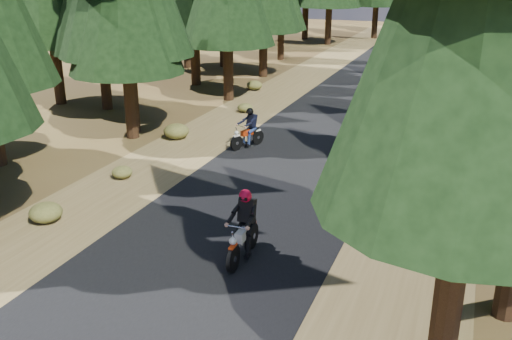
{
  "coord_description": "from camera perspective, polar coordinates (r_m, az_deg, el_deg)",
  "views": [
    {
      "loc": [
        5.64,
        -13.0,
        6.75
      ],
      "look_at": [
        0.0,
        1.5,
        1.1
      ],
      "focal_mm": 40.0,
      "sensor_mm": 36.0,
      "label": 1
    }
  ],
  "objects": [
    {
      "name": "road",
      "position": [
        20.03,
        3.63,
        0.24
      ],
      "size": [
        6.0,
        100.0,
        0.01
      ],
      "primitive_type": "cube",
      "color": "black",
      "rests_on": "ground"
    },
    {
      "name": "rider_lead",
      "position": [
        13.71,
        -1.31,
        -6.76
      ],
      "size": [
        0.63,
        1.96,
        1.74
      ],
      "rotation": [
        0.0,
        0.0,
        3.16
      ],
      "color": "beige",
      "rests_on": "road"
    },
    {
      "name": "ground",
      "position": [
        15.69,
        -1.99,
        -5.53
      ],
      "size": [
        120.0,
        120.0,
        0.0
      ],
      "primitive_type": "plane",
      "color": "#412C17",
      "rests_on": "ground"
    },
    {
      "name": "shoulder_l",
      "position": [
        21.78,
        -7.97,
        1.72
      ],
      "size": [
        3.2,
        100.0,
        0.01
      ],
      "primitive_type": "cube",
      "color": "brown",
      "rests_on": "ground"
    },
    {
      "name": "rider_follow",
      "position": [
        22.07,
        -0.88,
        3.56
      ],
      "size": [
        1.2,
        1.78,
        1.54
      ],
      "rotation": [
        0.0,
        0.0,
        2.71
      ],
      "color": "#932609",
      "rests_on": "road"
    },
    {
      "name": "shoulder_r",
      "position": [
        19.25,
        16.78,
        -1.45
      ],
      "size": [
        3.2,
        100.0,
        0.01
      ],
      "primitive_type": "cube",
      "color": "brown",
      "rests_on": "ground"
    },
    {
      "name": "understory_shrubs",
      "position": [
        21.49,
        10.12,
        2.13
      ],
      "size": [
        13.9,
        28.47,
        0.7
      ],
      "color": "#474C1E",
      "rests_on": "ground"
    }
  ]
}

